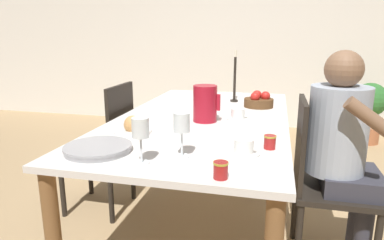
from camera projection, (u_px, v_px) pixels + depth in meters
ground_plane at (202, 221)px, 2.36m from camera, size 20.00×20.00×0.00m
wall_back at (246, 31)px, 4.64m from camera, size 10.00×0.06×2.60m
dining_table at (203, 129)px, 2.20m from camera, size 1.05×2.00×0.75m
chair_person_side at (321, 179)px, 1.86m from camera, size 0.42×0.42×0.92m
chair_opposite at (106, 145)px, 2.43m from camera, size 0.42×0.42×0.92m
person_seated at (343, 144)px, 1.78m from camera, size 0.39×0.41×1.18m
red_pitcher at (205, 103)px, 2.04m from camera, size 0.17×0.14×0.22m
wine_glass_water at (182, 125)px, 1.43m from camera, size 0.07×0.07×0.19m
wine_glass_juice at (140, 130)px, 1.36m from camera, size 0.07×0.07×0.19m
teacup_near_person at (244, 148)px, 1.49m from camera, size 0.14×0.14×0.07m
teacup_across at (238, 115)px, 2.11m from camera, size 0.14×0.14×0.07m
serving_tray at (98, 148)px, 1.52m from camera, size 0.30×0.30×0.03m
bread_plate at (133, 127)px, 1.82m from camera, size 0.20×0.20×0.09m
jam_jar_amber at (221, 169)px, 1.23m from camera, size 0.06×0.06×0.06m
jam_jar_red at (270, 141)px, 1.56m from camera, size 0.06×0.06×0.06m
fruit_bowl at (259, 101)px, 2.47m from camera, size 0.21×0.21×0.11m
candlestick_tall at (235, 81)px, 2.63m from camera, size 0.06×0.06×0.39m
potted_plant at (369, 107)px, 4.01m from camera, size 0.39×0.39×0.72m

